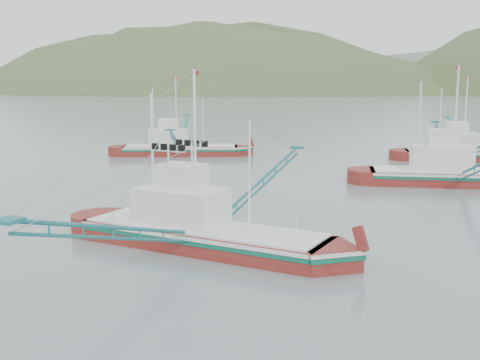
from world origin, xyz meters
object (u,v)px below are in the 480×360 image
at_px(bg_boat_right, 457,162).
at_px(bg_boat_far, 467,144).
at_px(main_boat, 200,220).
at_px(bg_boat_left, 179,138).

distance_m(bg_boat_right, bg_boat_far, 17.51).
distance_m(main_boat, bg_boat_right, 29.65).
bearing_deg(bg_boat_left, bg_boat_right, -39.06).
xyz_separation_m(bg_boat_right, bg_boat_left, (-33.00, 8.90, 0.03)).
bearing_deg(bg_boat_right, main_boat, -128.08).
xyz_separation_m(bg_boat_left, bg_boat_far, (33.03, 8.61, -0.19)).
bearing_deg(main_boat, bg_boat_far, 80.31).
height_order(bg_boat_right, bg_boat_left, bg_boat_right).
relative_size(bg_boat_right, bg_boat_left, 1.14).
bearing_deg(bg_boat_right, bg_boat_left, 150.92).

